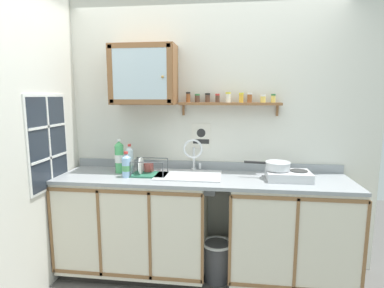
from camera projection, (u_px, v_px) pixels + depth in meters
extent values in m
cube|color=silver|center=(205.00, 130.00, 3.01)|extent=(3.23, 0.05, 2.68)
cube|color=silver|center=(10.00, 141.00, 2.24)|extent=(0.05, 3.46, 2.68)
cube|color=black|center=(137.00, 265.00, 3.00)|extent=(1.30, 0.53, 0.08)
cube|color=beige|center=(135.00, 221.00, 2.90)|extent=(1.33, 0.59, 0.84)
cube|color=brown|center=(123.00, 192.00, 2.55)|extent=(1.33, 0.01, 0.03)
cube|color=brown|center=(126.00, 276.00, 2.66)|extent=(1.33, 0.01, 0.03)
cube|color=brown|center=(51.00, 231.00, 2.69)|extent=(0.02, 0.01, 0.78)
cube|color=brown|center=(99.00, 234.00, 2.63)|extent=(0.02, 0.01, 0.78)
cube|color=brown|center=(150.00, 237.00, 2.58)|extent=(0.02, 0.01, 0.78)
cube|color=brown|center=(202.00, 240.00, 2.52)|extent=(0.02, 0.01, 0.78)
cube|color=black|center=(286.00, 275.00, 2.83)|extent=(1.01, 0.53, 0.08)
cube|color=beige|center=(289.00, 229.00, 2.73)|extent=(1.04, 0.59, 0.84)
cube|color=brown|center=(299.00, 199.00, 2.37)|extent=(1.04, 0.01, 0.03)
cube|color=brown|center=(230.00, 242.00, 2.49)|extent=(0.02, 0.01, 0.78)
cube|color=brown|center=(296.00, 246.00, 2.43)|extent=(0.02, 0.01, 0.78)
cube|color=brown|center=(366.00, 250.00, 2.37)|extent=(0.02, 0.01, 0.78)
cube|color=gray|center=(202.00, 178.00, 2.75)|extent=(2.59, 0.62, 0.03)
cube|color=gray|center=(205.00, 165.00, 3.03)|extent=(2.59, 0.02, 0.08)
cube|color=silver|center=(189.00, 175.00, 2.79)|extent=(0.58, 0.40, 0.01)
cube|color=slate|center=(189.00, 189.00, 2.81)|extent=(0.50, 0.32, 0.01)
cube|color=slate|center=(191.00, 178.00, 2.96)|extent=(0.50, 0.01, 0.13)
cube|color=slate|center=(186.00, 188.00, 2.63)|extent=(0.50, 0.01, 0.13)
cylinder|color=#4C4C51|center=(189.00, 189.00, 2.81)|extent=(0.04, 0.04, 0.01)
cylinder|color=silver|center=(194.00, 169.00, 3.00)|extent=(0.05, 0.05, 0.02)
cylinder|color=silver|center=(194.00, 158.00, 2.98)|extent=(0.02, 0.02, 0.20)
torus|color=silver|center=(193.00, 149.00, 2.88)|extent=(0.18, 0.02, 0.18)
cylinder|color=silver|center=(200.00, 166.00, 2.99)|extent=(0.02, 0.02, 0.05)
cube|color=silver|center=(288.00, 176.00, 2.65)|extent=(0.37, 0.26, 0.07)
cylinder|color=#2D2D2D|center=(278.00, 170.00, 2.67)|extent=(0.15, 0.15, 0.01)
cylinder|color=#2D2D2D|center=(299.00, 171.00, 2.65)|extent=(0.15, 0.15, 0.01)
cylinder|color=black|center=(280.00, 179.00, 2.54)|extent=(0.03, 0.02, 0.03)
cylinder|color=black|center=(302.00, 180.00, 2.52)|extent=(0.03, 0.02, 0.03)
cylinder|color=silver|center=(278.00, 166.00, 2.67)|extent=(0.21, 0.21, 0.07)
torus|color=silver|center=(278.00, 162.00, 2.66)|extent=(0.21, 0.21, 0.01)
cylinder|color=black|center=(255.00, 162.00, 2.71)|extent=(0.19, 0.04, 0.02)
cylinder|color=silver|center=(130.00, 161.00, 2.87)|extent=(0.07, 0.07, 0.22)
cone|color=silver|center=(129.00, 148.00, 2.85)|extent=(0.07, 0.07, 0.03)
cylinder|color=red|center=(129.00, 145.00, 2.84)|extent=(0.03, 0.03, 0.02)
cylinder|color=white|center=(130.00, 162.00, 2.87)|extent=(0.07, 0.07, 0.06)
cylinder|color=#8CB7E0|center=(126.00, 167.00, 2.73)|extent=(0.08, 0.08, 0.17)
cone|color=#8CB7E0|center=(126.00, 156.00, 2.72)|extent=(0.08, 0.08, 0.04)
cylinder|color=red|center=(126.00, 153.00, 2.71)|extent=(0.04, 0.04, 0.02)
cylinder|color=#4C9959|center=(126.00, 168.00, 2.74)|extent=(0.08, 0.08, 0.05)
cylinder|color=#4CB266|center=(119.00, 159.00, 2.88)|extent=(0.08, 0.08, 0.26)
cone|color=#4CB266|center=(119.00, 143.00, 2.86)|extent=(0.08, 0.08, 0.04)
cylinder|color=white|center=(119.00, 140.00, 2.85)|extent=(0.04, 0.04, 0.02)
cylinder|color=white|center=(119.00, 158.00, 2.88)|extent=(0.08, 0.08, 0.07)
cube|color=#26664C|center=(150.00, 175.00, 2.81)|extent=(0.32, 0.22, 0.01)
cylinder|color=#4C4F54|center=(130.00, 169.00, 2.71)|extent=(0.01, 0.01, 0.13)
cylinder|color=#4C4F54|center=(163.00, 170.00, 2.68)|extent=(0.01, 0.01, 0.13)
cylinder|color=#4C4F54|center=(137.00, 164.00, 2.91)|extent=(0.01, 0.01, 0.13)
cylinder|color=#4C4F54|center=(168.00, 165.00, 2.88)|extent=(0.01, 0.01, 0.13)
cylinder|color=#4C4F54|center=(146.00, 163.00, 2.69)|extent=(0.29, 0.01, 0.01)
cylinder|color=#4C4F54|center=(152.00, 158.00, 2.89)|extent=(0.29, 0.01, 0.01)
cylinder|color=white|center=(141.00, 166.00, 2.80)|extent=(0.01, 0.16, 0.16)
cylinder|color=#B24C47|center=(149.00, 168.00, 2.90)|extent=(0.09, 0.09, 0.09)
torus|color=#B24C47|center=(150.00, 168.00, 2.86)|extent=(0.04, 0.06, 0.06)
cube|color=brown|center=(144.00, 75.00, 2.84)|extent=(0.60, 0.27, 0.54)
cube|color=silver|center=(139.00, 74.00, 2.71)|extent=(0.49, 0.01, 0.44)
cube|color=brown|center=(110.00, 74.00, 2.74)|extent=(0.05, 0.01, 0.51)
cube|color=brown|center=(170.00, 74.00, 2.67)|extent=(0.05, 0.01, 0.51)
cube|color=brown|center=(139.00, 45.00, 2.67)|extent=(0.56, 0.01, 0.04)
cube|color=brown|center=(140.00, 102.00, 2.74)|extent=(0.56, 0.01, 0.04)
sphere|color=olive|center=(162.00, 77.00, 2.67)|extent=(0.02, 0.02, 0.02)
cube|color=brown|center=(230.00, 104.00, 2.85)|extent=(0.94, 0.14, 0.02)
cube|color=brown|center=(184.00, 110.00, 2.96)|extent=(0.02, 0.03, 0.10)
cube|color=brown|center=(277.00, 111.00, 2.86)|extent=(0.02, 0.03, 0.10)
cylinder|color=brown|center=(188.00, 98.00, 2.89)|extent=(0.04, 0.04, 0.08)
cylinder|color=black|center=(188.00, 93.00, 2.88)|extent=(0.04, 0.04, 0.02)
cylinder|color=#4C3326|center=(197.00, 99.00, 2.88)|extent=(0.05, 0.05, 0.06)
cylinder|color=#33723F|center=(197.00, 95.00, 2.87)|extent=(0.05, 0.05, 0.02)
cylinder|color=#4C3326|center=(208.00, 99.00, 2.88)|extent=(0.05, 0.05, 0.07)
cylinder|color=black|center=(208.00, 94.00, 2.87)|extent=(0.05, 0.05, 0.02)
cylinder|color=#4C3326|center=(217.00, 99.00, 2.84)|extent=(0.04, 0.04, 0.06)
cylinder|color=red|center=(218.00, 95.00, 2.84)|extent=(0.04, 0.04, 0.02)
cylinder|color=silver|center=(228.00, 98.00, 2.83)|extent=(0.05, 0.05, 0.08)
cylinder|color=yellow|center=(228.00, 93.00, 2.83)|extent=(0.05, 0.05, 0.02)
cylinder|color=gold|center=(241.00, 98.00, 2.83)|extent=(0.04, 0.04, 0.07)
cylinder|color=yellow|center=(241.00, 94.00, 2.82)|extent=(0.04, 0.04, 0.02)
cylinder|color=brown|center=(250.00, 98.00, 2.83)|extent=(0.04, 0.04, 0.07)
cylinder|color=white|center=(250.00, 94.00, 2.82)|extent=(0.05, 0.05, 0.02)
cylinder|color=#E0C659|center=(263.00, 99.00, 2.79)|extent=(0.05, 0.05, 0.06)
cylinder|color=white|center=(263.00, 95.00, 2.78)|extent=(0.05, 0.05, 0.02)
cylinder|color=#E0C659|center=(273.00, 99.00, 2.79)|extent=(0.04, 0.04, 0.06)
cylinder|color=#33723F|center=(273.00, 95.00, 2.78)|extent=(0.04, 0.04, 0.02)
cube|color=silver|center=(201.00, 136.00, 2.99)|extent=(0.18, 0.01, 0.24)
cube|color=#262626|center=(201.00, 141.00, 3.00)|extent=(0.16, 0.00, 0.04)
cylinder|color=#262626|center=(201.00, 133.00, 2.98)|extent=(0.08, 0.00, 0.08)
cube|color=#262D38|center=(49.00, 142.00, 2.65)|extent=(0.01, 0.53, 0.77)
cube|color=white|center=(48.00, 142.00, 2.65)|extent=(0.02, 0.57, 0.81)
cube|color=white|center=(49.00, 142.00, 2.64)|extent=(0.01, 0.02, 0.77)
cube|color=white|center=(50.00, 158.00, 2.67)|extent=(0.01, 0.53, 0.02)
cube|color=white|center=(48.00, 126.00, 2.62)|extent=(0.01, 0.53, 0.02)
cylinder|color=#4C4C51|center=(217.00, 261.00, 2.82)|extent=(0.25, 0.25, 0.35)
torus|color=white|center=(217.00, 243.00, 2.79)|extent=(0.28, 0.28, 0.03)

